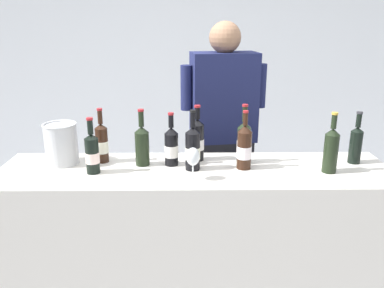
# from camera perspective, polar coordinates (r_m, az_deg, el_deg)

# --- Properties ---
(wall_back) EXTENTS (8.00, 0.10, 2.80)m
(wall_back) POSITION_cam_1_polar(r_m,az_deg,el_deg) (4.73, -0.16, 12.96)
(wall_back) COLOR silver
(wall_back) RESTS_ON ground_plane
(counter) EXTENTS (2.24, 0.58, 0.96)m
(counter) POSITION_cam_1_polar(r_m,az_deg,el_deg) (2.49, 0.42, -13.97)
(counter) COLOR beige
(counter) RESTS_ON ground_plane
(wine_bottle_0) EXTENTS (0.08, 0.08, 0.34)m
(wine_bottle_0) POSITION_cam_1_polar(r_m,az_deg,el_deg) (2.38, 0.75, 0.64)
(wine_bottle_0) COLOR black
(wine_bottle_0) RESTS_ON counter
(wine_bottle_1) EXTENTS (0.08, 0.08, 0.34)m
(wine_bottle_1) POSITION_cam_1_polar(r_m,az_deg,el_deg) (2.27, 7.48, -0.47)
(wine_bottle_1) COLOR black
(wine_bottle_1) RESTS_ON counter
(wine_bottle_2) EXTENTS (0.08, 0.08, 0.31)m
(wine_bottle_2) POSITION_cam_1_polar(r_m,az_deg,el_deg) (2.25, -14.06, -1.26)
(wine_bottle_2) COLOR black
(wine_bottle_2) RESTS_ON counter
(wine_bottle_3) EXTENTS (0.08, 0.08, 0.34)m
(wine_bottle_3) POSITION_cam_1_polar(r_m,az_deg,el_deg) (2.23, 0.10, -0.67)
(wine_bottle_3) COLOR black
(wine_bottle_3) RESTS_ON counter
(wine_bottle_4) EXTENTS (0.08, 0.08, 0.33)m
(wine_bottle_4) POSITION_cam_1_polar(r_m,az_deg,el_deg) (2.32, -7.14, -0.03)
(wine_bottle_4) COLOR black
(wine_bottle_4) RESTS_ON counter
(wine_bottle_5) EXTENTS (0.07, 0.07, 0.32)m
(wine_bottle_5) POSITION_cam_1_polar(r_m,az_deg,el_deg) (2.41, -12.75, 0.17)
(wine_bottle_5) COLOR black
(wine_bottle_5) RESTS_ON counter
(wine_bottle_6) EXTENTS (0.08, 0.08, 0.35)m
(wine_bottle_6) POSITION_cam_1_polar(r_m,az_deg,el_deg) (2.36, 7.40, 0.26)
(wine_bottle_6) COLOR black
(wine_bottle_6) RESTS_ON counter
(wine_bottle_7) EXTENTS (0.08, 0.08, 0.31)m
(wine_bottle_7) POSITION_cam_1_polar(r_m,az_deg,el_deg) (2.31, -2.96, -0.34)
(wine_bottle_7) COLOR black
(wine_bottle_7) RESTS_ON counter
(wine_bottle_8) EXTENTS (0.07, 0.07, 0.31)m
(wine_bottle_8) POSITION_cam_1_polar(r_m,az_deg,el_deg) (2.52, 22.34, 0.10)
(wine_bottle_8) COLOR black
(wine_bottle_8) RESTS_ON counter
(wine_bottle_9) EXTENTS (0.08, 0.08, 0.34)m
(wine_bottle_9) POSITION_cam_1_polar(r_m,az_deg,el_deg) (2.32, 19.23, -0.68)
(wine_bottle_9) COLOR black
(wine_bottle_9) RESTS_ON counter
(wine_glass) EXTENTS (0.08, 0.08, 0.18)m
(wine_glass) POSITION_cam_1_polar(r_m,az_deg,el_deg) (2.09, 0.13, -2.03)
(wine_glass) COLOR silver
(wine_glass) RESTS_ON counter
(ice_bucket) EXTENTS (0.20, 0.20, 0.24)m
(ice_bucket) POSITION_cam_1_polar(r_m,az_deg,el_deg) (2.44, -18.15, 0.08)
(ice_bucket) COLOR silver
(ice_bucket) RESTS_ON counter
(person_server) EXTENTS (0.61, 0.30, 1.76)m
(person_server) POSITION_cam_1_polar(r_m,az_deg,el_deg) (2.95, 4.36, -0.65)
(person_server) COLOR black
(person_server) RESTS_ON ground_plane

